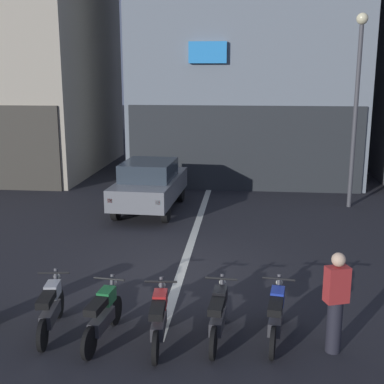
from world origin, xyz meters
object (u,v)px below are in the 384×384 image
object	(u,v)px
motorcycle_silver_row_leftmost	(51,308)
motorcycle_black_row_right_mid	(218,314)
motorcycle_red_row_centre	(159,318)
person_by_motorcycles	(336,302)
motorcycle_blue_row_rightmost	(276,315)
motorcycle_green_row_left_mid	(103,315)
street_lamp	(357,91)
car_grey_crossing_near	(150,184)

from	to	relation	value
motorcycle_silver_row_leftmost	motorcycle_black_row_right_mid	world-z (taller)	same
motorcycle_red_row_centre	person_by_motorcycles	world-z (taller)	person_by_motorcycles
motorcycle_silver_row_leftmost	motorcycle_red_row_centre	xyz separation A→B (m)	(1.91, -0.18, 0.00)
motorcycle_silver_row_leftmost	motorcycle_red_row_centre	world-z (taller)	same
motorcycle_silver_row_leftmost	motorcycle_blue_row_rightmost	bearing A→B (deg)	2.18
motorcycle_green_row_left_mid	motorcycle_red_row_centre	world-z (taller)	same
motorcycle_blue_row_rightmost	person_by_motorcycles	distance (m)	1.02
motorcycle_green_row_left_mid	motorcycle_blue_row_rightmost	bearing A→B (deg)	6.06
motorcycle_green_row_left_mid	motorcycle_blue_row_rightmost	xyz separation A→B (m)	(2.86, 0.30, 0.00)
motorcycle_blue_row_rightmost	motorcycle_silver_row_leftmost	bearing A→B (deg)	-177.82
motorcycle_red_row_centre	person_by_motorcycles	size ratio (longest dim) A/B	1.00
street_lamp	motorcycle_blue_row_rightmost	world-z (taller)	street_lamp
motorcycle_green_row_left_mid	motorcycle_black_row_right_mid	distance (m)	1.92
street_lamp	person_by_motorcycles	bearing A→B (deg)	-102.13
motorcycle_silver_row_leftmost	motorcycle_blue_row_rightmost	xyz separation A→B (m)	(3.81, 0.15, 0.00)
motorcycle_silver_row_leftmost	motorcycle_blue_row_rightmost	world-z (taller)	same
street_lamp	motorcycle_blue_row_rightmost	bearing A→B (deg)	-107.73
motorcycle_red_row_centre	motorcycle_black_row_right_mid	bearing A→B (deg)	13.81
motorcycle_green_row_left_mid	person_by_motorcycles	world-z (taller)	person_by_motorcycles
motorcycle_green_row_left_mid	motorcycle_blue_row_rightmost	size ratio (longest dim) A/B	1.00
motorcycle_silver_row_leftmost	motorcycle_green_row_left_mid	distance (m)	0.97
motorcycle_black_row_right_mid	person_by_motorcycles	xyz separation A→B (m)	(1.85, -0.17, 0.40)
car_grey_crossing_near	motorcycle_green_row_left_mid	bearing A→B (deg)	-84.76
motorcycle_red_row_centre	car_grey_crossing_near	bearing A→B (deg)	101.68
motorcycle_blue_row_rightmost	car_grey_crossing_near	bearing A→B (deg)	114.53
motorcycle_green_row_left_mid	motorcycle_black_row_right_mid	world-z (taller)	same
motorcycle_green_row_left_mid	street_lamp	bearing A→B (deg)	58.49
motorcycle_black_row_right_mid	motorcycle_blue_row_rightmost	xyz separation A→B (m)	(0.95, 0.09, 0.00)
motorcycle_green_row_left_mid	car_grey_crossing_near	bearing A→B (deg)	95.24
motorcycle_blue_row_rightmost	motorcycle_red_row_centre	bearing A→B (deg)	-170.29
motorcycle_green_row_left_mid	motorcycle_silver_row_leftmost	bearing A→B (deg)	170.61
motorcycle_red_row_centre	motorcycle_blue_row_rightmost	xyz separation A→B (m)	(1.91, 0.33, 0.00)
motorcycle_blue_row_rightmost	person_by_motorcycles	bearing A→B (deg)	-16.47
car_grey_crossing_near	person_by_motorcycles	xyz separation A→B (m)	(4.51, -8.18, -0.03)
motorcycle_black_row_right_mid	motorcycle_green_row_left_mid	bearing A→B (deg)	-173.66
car_grey_crossing_near	motorcycle_red_row_centre	bearing A→B (deg)	-78.32
motorcycle_silver_row_leftmost	motorcycle_black_row_right_mid	size ratio (longest dim) A/B	1.00
motorcycle_red_row_centre	motorcycle_black_row_right_mid	size ratio (longest dim) A/B	1.00
motorcycle_black_row_right_mid	motorcycle_blue_row_rightmost	world-z (taller)	same
motorcycle_blue_row_rightmost	person_by_motorcycles	size ratio (longest dim) A/B	1.00
street_lamp	motorcycle_blue_row_rightmost	xyz separation A→B (m)	(-2.91, -9.11, -3.35)
motorcycle_silver_row_leftmost	motorcycle_blue_row_rightmost	size ratio (longest dim) A/B	1.00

